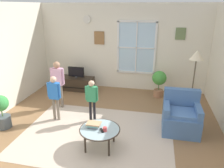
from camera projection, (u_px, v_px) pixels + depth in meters
ground_plane at (95, 142)px, 4.31m from camera, size 5.80×6.78×0.02m
back_wall at (122, 47)px, 6.73m from camera, size 5.20×0.17×2.66m
area_rug at (97, 134)px, 4.57m from camera, size 3.16×2.36×0.01m
tv_stand at (77, 83)px, 6.92m from camera, size 1.08×0.48×0.41m
television at (76, 72)px, 6.78m from camera, size 0.51×0.08×0.35m
armchair at (181, 117)px, 4.61m from camera, size 0.76×0.74×0.87m
coffee_table at (100, 130)px, 4.02m from camera, size 0.77×0.77×0.41m
book_stack at (94, 125)px, 4.07m from camera, size 0.27×0.19×0.09m
cup at (105, 129)px, 3.92m from camera, size 0.08×0.08×0.08m
remote_near_books at (102, 130)px, 3.94m from camera, size 0.11×0.14×0.02m
person_green_shirt at (92, 96)px, 4.87m from camera, size 0.31×0.14×1.01m
person_pink_shirt at (58, 79)px, 5.51m from camera, size 0.38×0.17×1.26m
person_blue_shirt at (54, 93)px, 4.91m from camera, size 0.33×0.15×1.09m
potted_plant_by_window at (159, 81)px, 6.28m from camera, size 0.41×0.41×0.79m
potted_plant_corner at (2, 111)px, 4.68m from camera, size 0.35×0.35×0.77m
floor_lamp at (196, 62)px, 4.93m from camera, size 0.32×0.32×1.62m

